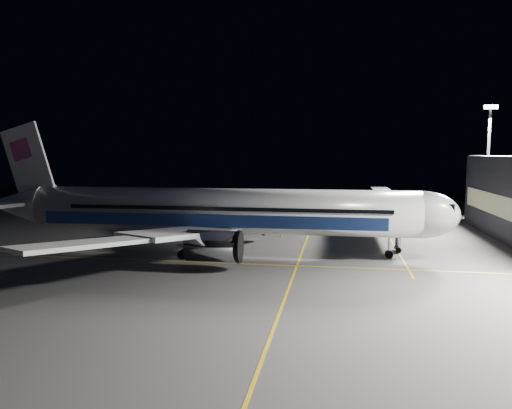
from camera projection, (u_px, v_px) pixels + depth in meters
The scene contains 11 objects.
ground at pixel (221, 252), 62.84m from camera, with size 200.00×200.00×0.00m, color #4C4C4F.
guide_line_main at pixel (301, 255), 61.21m from camera, with size 0.25×80.00×0.01m, color gold.
guide_line_cross at pixel (209, 263), 56.95m from camera, with size 70.00×0.25×0.01m, color gold.
guide_line_side at pixel (393, 243), 69.07m from camera, with size 0.25×40.00×0.01m, color gold.
airliner at pixel (213, 212), 62.47m from camera, with size 61.48×54.22×16.64m.
jet_bridge at pixel (388, 204), 76.50m from camera, with size 3.60×34.40×6.30m.
floodlight_mast_north at pixel (488, 153), 86.42m from camera, with size 2.40×0.68×20.70m.
baggage_tug at pixel (179, 225), 81.17m from camera, with size 2.40×1.95×1.70m.
safety_cone_a at pixel (222, 236), 73.86m from camera, with size 0.37×0.37×0.55m, color #EA5A09.
safety_cone_b at pixel (281, 234), 74.85m from camera, with size 0.37×0.37×0.55m, color #EA5A09.
safety_cone_c at pixel (210, 240), 69.90m from camera, with size 0.45×0.45×0.67m, color #EA5A09.
Camera 1 is at (14.41, -60.32, 12.58)m, focal length 35.00 mm.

